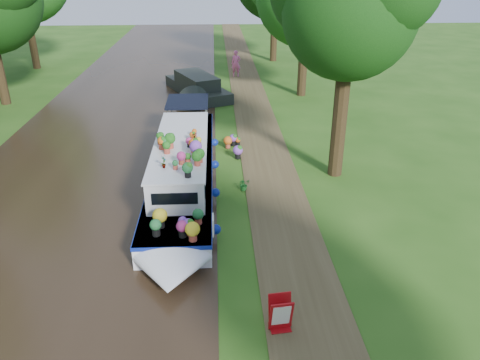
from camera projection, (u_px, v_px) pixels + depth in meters
name	position (u px, v px, depth m)	size (l,w,h in m)	color
ground	(246.00, 213.00, 16.07)	(100.00, 100.00, 0.00)	#254E13
canal_water	(69.00, 217.00, 15.78)	(10.00, 100.00, 0.02)	black
towpath	(280.00, 212.00, 16.12)	(2.20, 100.00, 0.03)	#483B21
plant_boat	(182.00, 168.00, 17.42)	(2.29, 13.52, 2.28)	silver
tree_near_overhang	(350.00, 0.00, 16.17)	(5.52, 5.28, 8.99)	black
second_boat	(197.00, 87.00, 29.32)	(4.49, 7.71, 1.40)	black
sandwich_board	(280.00, 315.00, 10.88)	(0.57, 0.49, 0.88)	#A90C10
pedestrian_pink	(236.00, 63.00, 34.01)	(0.67, 0.44, 1.85)	pink
verge_plant	(244.00, 184.00, 17.56)	(0.42, 0.36, 0.46)	#206B26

